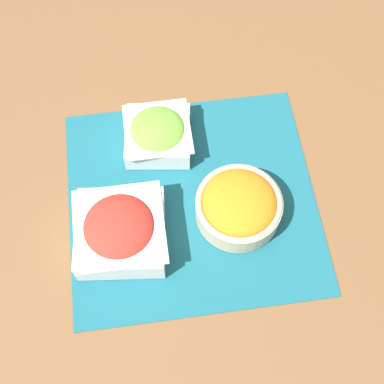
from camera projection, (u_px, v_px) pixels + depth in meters
ground_plane at (192, 200)px, 1.02m from camera, size 3.00×3.00×0.00m
placemat at (192, 199)px, 1.02m from camera, size 0.47×0.44×0.00m
lettuce_bowl at (158, 134)px, 1.04m from camera, size 0.14×0.14×0.07m
carrot_bowl at (239, 206)px, 0.97m from camera, size 0.16×0.16×0.07m
tomato_bowl at (120, 231)px, 0.94m from camera, size 0.17×0.17×0.08m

